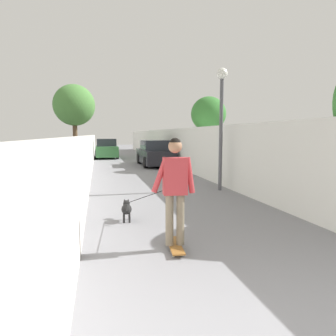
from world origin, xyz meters
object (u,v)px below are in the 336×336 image
dog (127,209)px  tree_right_near (208,115)px  person_skateboarder (175,183)px  car_far (106,149)px  car_near (155,154)px  skateboard (175,245)px  tree_left_mid (74,106)px  lamp_post (221,107)px

dog → tree_right_near: bearing=-31.4°
person_skateboarder → car_far: size_ratio=0.41×
car_near → skateboard: bearing=170.5°
tree_left_mid → person_skateboarder: 16.62m
tree_right_near → skateboard: (-10.20, 4.51, -2.85)m
car_near → car_far: (6.78, 2.71, -0.00)m
tree_right_near → dog: 10.18m
tree_right_near → lamp_post: (-5.52, 1.69, -0.14)m
tree_left_mid → car_far: bearing=-29.6°
car_far → person_skateboarder: bearing=-178.6°
dog → person_skateboarder: bearing=-161.3°
lamp_post → car_near: 8.77m
skateboard → dog: dog is taller
tree_left_mid → dog: size_ratio=2.47×
skateboard → tree_left_mid: bearing=9.2°
skateboard → person_skateboarder: 1.04m
tree_right_near → person_skateboarder: tree_right_near is taller
tree_right_near → car_near: tree_right_near is taller
car_near → dog: bearing=166.1°
tree_left_mid → dog: bearing=-172.0°
person_skateboarder → tree_right_near: bearing=-23.9°
skateboard → car_near: size_ratio=0.19×
tree_left_mid → person_skateboarder: tree_left_mid is taller
tree_right_near → car_far: bearing=27.1°
tree_right_near → lamp_post: 5.78m
dog → tree_left_mid: bearing=8.0°
car_near → car_far: same height
lamp_post → dog: size_ratio=1.93×
skateboard → car_near: bearing=-9.5°
tree_right_near → tree_left_mid: size_ratio=0.75×
car_far → skateboard: bearing=-178.6°
person_skateboarder → car_near: (13.17, -2.21, -0.39)m
tree_right_near → person_skateboarder: 11.29m
tree_left_mid → car_near: 6.48m
dog → car_far: bearing=-0.4°
tree_right_near → car_far: tree_right_near is taller
skateboard → car_far: car_far is taller
skateboard → car_far: bearing=1.4°
tree_right_near → dog: bearing=148.6°
lamp_post → car_far: lamp_post is taller
lamp_post → person_skateboarder: bearing=148.9°
tree_right_near → lamp_post: size_ratio=0.96×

